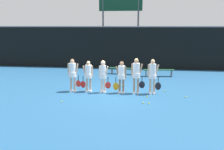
# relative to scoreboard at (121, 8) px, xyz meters

# --- Properties ---
(ground_plane) EXTENTS (140.00, 140.00, 0.00)m
(ground_plane) POSITION_rel_scoreboard_xyz_m (0.54, -9.19, -4.81)
(ground_plane) COLOR #235684
(fence_windscreen) EXTENTS (60.00, 0.08, 3.32)m
(fence_windscreen) POSITION_rel_scoreboard_xyz_m (0.54, -1.58, -3.14)
(fence_windscreen) COLOR black
(fence_windscreen) RESTS_ON ground_plane
(scoreboard) EXTENTS (3.58, 0.15, 6.17)m
(scoreboard) POSITION_rel_scoreboard_xyz_m (0.00, 0.00, 0.00)
(scoreboard) COLOR #515156
(scoreboard) RESTS_ON ground_plane
(bench_courtside) EXTENTS (2.11, 0.59, 0.47)m
(bench_courtside) POSITION_rel_scoreboard_xyz_m (3.06, -4.54, -4.40)
(bench_courtside) COLOR #19472D
(bench_courtside) RESTS_ON ground_plane
(bench_far) EXTENTS (2.12, 0.61, 0.45)m
(bench_far) POSITION_rel_scoreboard_xyz_m (0.66, -4.04, -4.42)
(bench_far) COLOR #19472D
(bench_far) RESTS_ON ground_plane
(player_0) EXTENTS (0.68, 0.41, 1.71)m
(player_0) POSITION_rel_scoreboard_xyz_m (-1.51, -9.25, -3.79)
(player_0) COLOR tan
(player_0) RESTS_ON ground_plane
(player_1) EXTENTS (0.66, 0.39, 1.60)m
(player_1) POSITION_rel_scoreboard_xyz_m (-0.71, -9.16, -3.87)
(player_1) COLOR tan
(player_1) RESTS_ON ground_plane
(player_2) EXTENTS (0.62, 0.33, 1.66)m
(player_2) POSITION_rel_scoreboard_xyz_m (0.09, -9.28, -3.83)
(player_2) COLOR beige
(player_2) RESTS_ON ground_plane
(player_3) EXTENTS (0.67, 0.39, 1.63)m
(player_3) POSITION_rel_scoreboard_xyz_m (1.01, -9.23, -3.85)
(player_3) COLOR #8C664C
(player_3) RESTS_ON ground_plane
(player_4) EXTENTS (0.68, 0.40, 1.78)m
(player_4) POSITION_rel_scoreboard_xyz_m (1.75, -9.23, -3.74)
(player_4) COLOR tan
(player_4) RESTS_ON ground_plane
(player_5) EXTENTS (0.67, 0.40, 1.75)m
(player_5) POSITION_rel_scoreboard_xyz_m (2.55, -9.22, -3.77)
(player_5) COLOR tan
(player_5) RESTS_ON ground_plane
(tennis_ball_0) EXTENTS (0.07, 0.07, 0.07)m
(tennis_ball_0) POSITION_rel_scoreboard_xyz_m (3.21, -8.66, -4.77)
(tennis_ball_0) COLOR #CCE033
(tennis_ball_0) RESTS_ON ground_plane
(tennis_ball_1) EXTENTS (0.07, 0.07, 0.07)m
(tennis_ball_1) POSITION_rel_scoreboard_xyz_m (2.30, -9.82, -4.78)
(tennis_ball_1) COLOR #CCE033
(tennis_ball_1) RESTS_ON ground_plane
(tennis_ball_2) EXTENTS (0.06, 0.06, 0.06)m
(tennis_ball_2) POSITION_rel_scoreboard_xyz_m (4.14, -9.65, -4.78)
(tennis_ball_2) COLOR #CCE033
(tennis_ball_2) RESTS_ON ground_plane
(tennis_ball_3) EXTENTS (0.07, 0.07, 0.07)m
(tennis_ball_3) POSITION_rel_scoreboard_xyz_m (0.86, -7.54, -4.78)
(tennis_ball_3) COLOR #CCE033
(tennis_ball_3) RESTS_ON ground_plane
(tennis_ball_4) EXTENTS (0.07, 0.07, 0.07)m
(tennis_ball_4) POSITION_rel_scoreboard_xyz_m (2.14, -10.92, -4.77)
(tennis_ball_4) COLOR #CCE033
(tennis_ball_4) RESTS_ON ground_plane
(tennis_ball_5) EXTENTS (0.06, 0.06, 0.06)m
(tennis_ball_5) POSITION_rel_scoreboard_xyz_m (-1.49, -11.19, -4.78)
(tennis_ball_5) COLOR #CCE033
(tennis_ball_5) RESTS_ON ground_plane
(tennis_ball_6) EXTENTS (0.07, 0.07, 0.07)m
(tennis_ball_6) POSITION_rel_scoreboard_xyz_m (2.39, -10.97, -4.77)
(tennis_ball_6) COLOR #CCE033
(tennis_ball_6) RESTS_ON ground_plane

